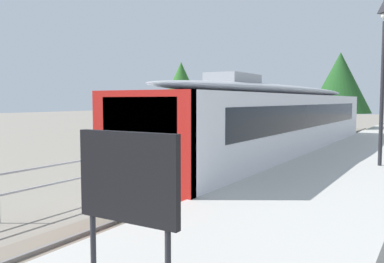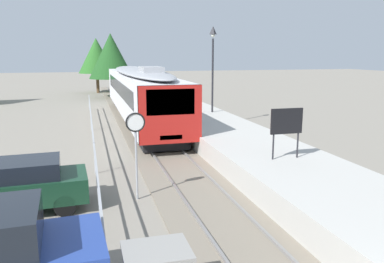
{
  "view_description": "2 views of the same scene",
  "coord_description": "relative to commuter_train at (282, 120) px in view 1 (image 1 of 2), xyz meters",
  "views": [
    {
      "loc": [
        5.83,
        6.06,
        3.0
      ],
      "look_at": [
        -1.0,
        17.34,
        2.0
      ],
      "focal_mm": 38.23,
      "sensor_mm": 36.0,
      "label": 1
    },
    {
      "loc": [
        -3.47,
        -2.74,
        4.54
      ],
      "look_at": [
        0.4,
        11.34,
        1.6
      ],
      "focal_mm": 35.91,
      "sensor_mm": 36.0,
      "label": 2
    }
  ],
  "objects": [
    {
      "name": "tree_behind_station_far",
      "position": [
        -0.8,
        15.82,
        2.21
      ],
      "size": [
        4.69,
        4.69,
        6.7
      ],
      "color": "brown",
      "rests_on": "ground"
    },
    {
      "name": "station_platform",
      "position": [
        3.25,
        -1.22,
        -1.7
      ],
      "size": [
        3.9,
        60.0,
        0.9
      ],
      "primitive_type": "cube",
      "color": "#B7B5AD",
      "rests_on": "ground"
    },
    {
      "name": "platform_notice_board",
      "position": [
        3.23,
        -14.1,
        0.04
      ],
      "size": [
        1.2,
        0.08,
        1.8
      ],
      "color": "#232328",
      "rests_on": "station_platform"
    },
    {
      "name": "ground_plane",
      "position": [
        -3.0,
        -1.22,
        -2.15
      ],
      "size": [
        160.0,
        160.0,
        0.0
      ],
      "primitive_type": "plane",
      "color": "gray"
    },
    {
      "name": "tree_behind_carpark",
      "position": [
        -13.62,
        13.11,
        2.09
      ],
      "size": [
        3.88,
        3.88,
        6.35
      ],
      "color": "brown",
      "rests_on": "ground"
    },
    {
      "name": "commuter_train",
      "position": [
        0.0,
        0.0,
        0.0
      ],
      "size": [
        2.82,
        20.0,
        3.74
      ],
      "color": "silver",
      "rests_on": "track_rails"
    },
    {
      "name": "track_rails",
      "position": [
        0.0,
        -1.22,
        -2.11
      ],
      "size": [
        3.2,
        60.0,
        0.14
      ],
      "color": "slate",
      "rests_on": "ground"
    },
    {
      "name": "platform_lamp_mid_platform",
      "position": [
        4.25,
        -2.8,
        2.47
      ],
      "size": [
        0.34,
        0.34,
        5.35
      ],
      "color": "#232328",
      "rests_on": "station_platform"
    },
    {
      "name": "tree_distant_left",
      "position": [
        -2.12,
        21.43,
        2.22
      ],
      "size": [
        4.26,
        4.26,
        6.42
      ],
      "color": "brown",
      "rests_on": "ground"
    }
  ]
}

